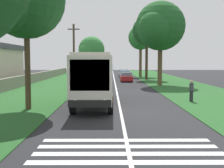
% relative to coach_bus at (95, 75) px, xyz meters
% --- Properties ---
extents(ground, '(160.00, 160.00, 0.00)m').
position_rel_coach_bus_xyz_m(ground, '(-3.59, -1.80, -2.15)').
color(ground, '#262628').
extents(grass_verge_left, '(120.00, 8.00, 0.04)m').
position_rel_coach_bus_xyz_m(grass_verge_left, '(11.41, 6.40, -2.13)').
color(grass_verge_left, '#235623').
rests_on(grass_verge_left, ground).
extents(grass_verge_right, '(120.00, 8.00, 0.04)m').
position_rel_coach_bus_xyz_m(grass_verge_right, '(11.41, -10.00, -2.13)').
color(grass_verge_right, '#235623').
rests_on(grass_verge_right, ground).
extents(centre_line, '(110.00, 0.16, 0.01)m').
position_rel_coach_bus_xyz_m(centre_line, '(11.41, -1.80, -2.14)').
color(centre_line, silver).
rests_on(centre_line, ground).
extents(coach_bus, '(11.16, 2.62, 3.73)m').
position_rel_coach_bus_xyz_m(coach_bus, '(0.00, 0.00, 0.00)').
color(coach_bus, silver).
rests_on(coach_bus, ground).
extents(zebra_crossing, '(4.05, 6.80, 0.01)m').
position_rel_coach_bus_xyz_m(zebra_crossing, '(-11.83, -1.80, -2.14)').
color(zebra_crossing, silver).
rests_on(zebra_crossing, ground).
extents(trailing_car_0, '(4.30, 1.78, 1.43)m').
position_rel_coach_bus_xyz_m(trailing_car_0, '(17.48, 0.25, -1.48)').
color(trailing_car_0, navy).
rests_on(trailing_car_0, ground).
extents(trailing_car_1, '(4.30, 1.78, 1.43)m').
position_rel_coach_bus_xyz_m(trailing_car_1, '(23.64, -3.56, -1.48)').
color(trailing_car_1, '#B21E1E').
rests_on(trailing_car_1, ground).
extents(trailing_car_2, '(4.30, 1.78, 1.43)m').
position_rel_coach_bus_xyz_m(trailing_car_2, '(30.36, -3.69, -1.48)').
color(trailing_car_2, gray).
rests_on(trailing_car_2, ground).
extents(trailing_car_3, '(4.30, 1.78, 1.43)m').
position_rel_coach_bus_xyz_m(trailing_car_3, '(36.40, -3.69, -1.48)').
color(trailing_car_3, gray).
rests_on(trailing_car_3, ground).
extents(roadside_tree_left_0, '(6.50, 5.20, 9.74)m').
position_rel_coach_bus_xyz_m(roadside_tree_left_0, '(-2.17, 4.50, 4.89)').
color(roadside_tree_left_0, '#4C3826').
rests_on(roadside_tree_left_0, grass_verge_left).
extents(roadside_tree_left_2, '(7.77, 6.85, 9.38)m').
position_rel_coach_bus_xyz_m(roadside_tree_left_2, '(57.77, 3.97, 3.70)').
color(roadside_tree_left_2, brown).
rests_on(roadside_tree_left_2, grass_verge_left).
extents(roadside_tree_right_0, '(5.58, 4.76, 10.42)m').
position_rel_coach_bus_xyz_m(roadside_tree_right_0, '(28.36, -7.07, 5.78)').
color(roadside_tree_right_0, '#3D2D1E').
rests_on(roadside_tree_right_0, grass_verge_right).
extents(roadside_tree_right_1, '(7.65, 6.35, 10.78)m').
position_rel_coach_bus_xyz_m(roadside_tree_right_1, '(17.15, -7.40, 5.30)').
color(roadside_tree_right_1, brown).
rests_on(roadside_tree_right_1, grass_verge_right).
extents(roadside_tree_right_2, '(5.45, 4.75, 9.94)m').
position_rel_coach_bus_xyz_m(roadside_tree_right_2, '(36.77, -6.88, 5.30)').
color(roadside_tree_right_2, brown).
rests_on(roadside_tree_right_2, grass_verge_right).
extents(utility_pole, '(0.24, 1.40, 7.42)m').
position_rel_coach_bus_xyz_m(utility_pole, '(13.54, 3.15, 1.75)').
color(utility_pole, '#473828').
rests_on(utility_pole, grass_verge_left).
extents(roadside_wall, '(70.00, 0.40, 1.33)m').
position_rel_coach_bus_xyz_m(roadside_wall, '(16.41, 9.80, -1.44)').
color(roadside_wall, gray).
rests_on(roadside_wall, grass_verge_left).
extents(pedestrian, '(0.34, 0.34, 1.69)m').
position_rel_coach_bus_xyz_m(pedestrian, '(1.27, -7.48, -1.24)').
color(pedestrian, '#26262D').
rests_on(pedestrian, grass_verge_right).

